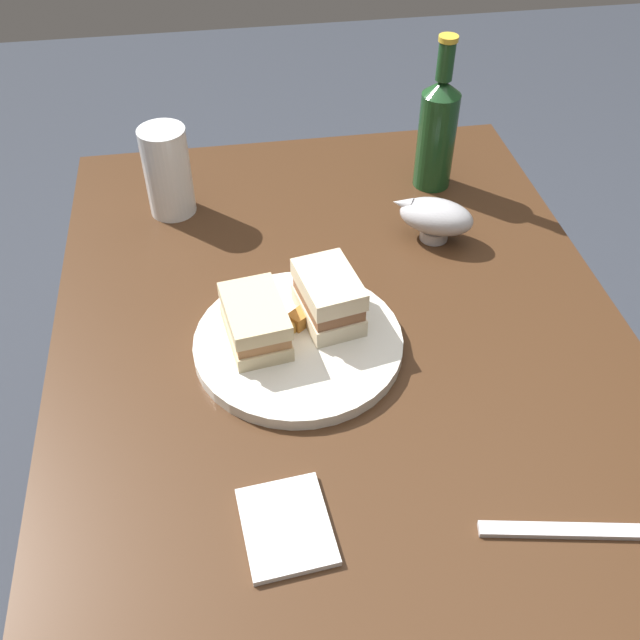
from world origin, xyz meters
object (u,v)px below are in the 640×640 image
at_px(pint_glass, 168,177).
at_px(plate, 298,343).
at_px(sandwich_half_right, 255,321).
at_px(napkin, 286,526).
at_px(cider_bottle, 437,130).
at_px(sandwich_half_left, 329,300).
at_px(fork, 565,531).
at_px(gravy_boat, 435,217).

bearing_deg(pint_glass, plate, -155.36).
height_order(sandwich_half_right, napkin, sandwich_half_right).
xyz_separation_m(cider_bottle, napkin, (-0.62, 0.33, -0.10)).
xyz_separation_m(sandwich_half_left, fork, (-0.34, -0.19, -0.05)).
bearing_deg(sandwich_half_right, cider_bottle, -43.75).
bearing_deg(cider_bottle, pint_glass, 91.51).
height_order(plate, sandwich_half_right, sandwich_half_right).
xyz_separation_m(plate, fork, (-0.31, -0.24, -0.01)).
bearing_deg(plate, napkin, 169.43).
height_order(cider_bottle, fork, cider_bottle).
xyz_separation_m(sandwich_half_right, fork, (-0.32, -0.29, -0.04)).
bearing_deg(pint_glass, fork, -148.88).
height_order(gravy_boat, fork, gravy_boat).
relative_size(gravy_boat, cider_bottle, 0.52).
xyz_separation_m(plate, pint_glass, (0.34, 0.16, 0.05)).
bearing_deg(cider_bottle, napkin, 152.05).
bearing_deg(gravy_boat, sandwich_half_left, 132.31).
height_order(cider_bottle, napkin, cider_bottle).
height_order(plate, cider_bottle, cider_bottle).
bearing_deg(napkin, pint_glass, 10.28).
bearing_deg(plate, sandwich_half_right, 79.32).
relative_size(sandwich_half_left, fork, 0.64).
bearing_deg(sandwich_half_left, napkin, 161.98).
height_order(sandwich_half_left, pint_glass, pint_glass).
xyz_separation_m(sandwich_half_left, cider_bottle, (0.33, -0.23, 0.05)).
bearing_deg(pint_glass, sandwich_half_left, -147.16).
relative_size(plate, gravy_boat, 2.06).
bearing_deg(napkin, fork, -100.05).
xyz_separation_m(plate, sandwich_half_right, (0.01, 0.05, 0.04)).
distance_m(pint_glass, napkin, 0.62).
bearing_deg(cider_bottle, gravy_boat, 165.40).
height_order(plate, sandwich_half_left, sandwich_half_left).
bearing_deg(fork, cider_bottle, 96.87).
distance_m(plate, fork, 0.39).
bearing_deg(gravy_boat, pint_glass, 70.66).
bearing_deg(fork, napkin, -179.67).
xyz_separation_m(napkin, fork, (-0.05, -0.29, -0.00)).
height_order(sandwich_half_left, gravy_boat, sandwich_half_left).
height_order(pint_glass, cider_bottle, cider_bottle).
relative_size(plate, sandwich_half_left, 2.38).
height_order(pint_glass, gravy_boat, pint_glass).
distance_m(plate, cider_bottle, 0.46).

